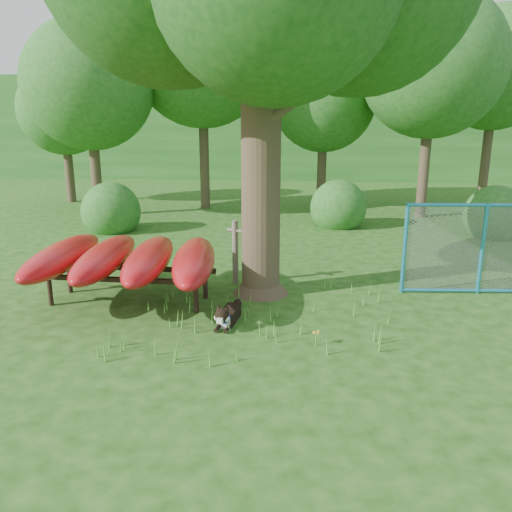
# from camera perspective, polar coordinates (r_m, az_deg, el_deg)

# --- Properties ---
(ground) EXTENTS (80.00, 80.00, 0.00)m
(ground) POSITION_cam_1_polar(r_m,az_deg,el_deg) (7.88, -2.44, -9.25)
(ground) COLOR #19450D
(ground) RESTS_ON ground
(wooden_post) EXTENTS (0.36, 0.21, 1.33)m
(wooden_post) POSITION_cam_1_polar(r_m,az_deg,el_deg) (10.21, -2.39, 0.61)
(wooden_post) COLOR #625949
(wooden_post) RESTS_ON ground
(kayak_rack) EXTENTS (3.57, 3.23, 1.09)m
(kayak_rack) POSITION_cam_1_polar(r_m,az_deg,el_deg) (9.41, -14.50, -0.30)
(kayak_rack) COLOR black
(kayak_rack) RESTS_ON ground
(husky_dog) EXTENTS (0.33, 1.02, 0.46)m
(husky_dog) POSITION_cam_1_polar(r_m,az_deg,el_deg) (8.29, -3.31, -6.81)
(husky_dog) COLOR black
(husky_dog) RESTS_ON ground
(fence_section) EXTENTS (3.04, 0.34, 2.97)m
(fence_section) POSITION_cam_1_polar(r_m,az_deg,el_deg) (10.52, 24.45, 0.74)
(fence_section) COLOR teal
(fence_section) RESTS_ON ground
(wildflower_clump) EXTENTS (0.11, 0.09, 0.23)m
(wildflower_clump) POSITION_cam_1_polar(r_m,az_deg,el_deg) (7.59, 6.90, -8.80)
(wildflower_clump) COLOR #529C33
(wildflower_clump) RESTS_ON ground
(bg_tree_a) EXTENTS (4.40, 4.40, 6.70)m
(bg_tree_a) POSITION_cam_1_polar(r_m,az_deg,el_deg) (18.77, -18.57, 18.03)
(bg_tree_a) COLOR #3D3021
(bg_tree_a) RESTS_ON ground
(bg_tree_b) EXTENTS (5.20, 5.20, 8.22)m
(bg_tree_b) POSITION_cam_1_polar(r_m,az_deg,el_deg) (19.69, -6.23, 21.79)
(bg_tree_b) COLOR #3D3021
(bg_tree_b) RESTS_ON ground
(bg_tree_c) EXTENTS (4.00, 4.00, 6.12)m
(bg_tree_c) POSITION_cam_1_polar(r_m,az_deg,el_deg) (20.13, 7.77, 17.30)
(bg_tree_c) COLOR #3D3021
(bg_tree_c) RESTS_ON ground
(bg_tree_d) EXTENTS (4.80, 4.80, 7.50)m
(bg_tree_d) POSITION_cam_1_polar(r_m,az_deg,el_deg) (18.61, 19.55, 19.85)
(bg_tree_d) COLOR #3D3021
(bg_tree_d) RESTS_ON ground
(bg_tree_e) EXTENTS (4.60, 4.60, 7.55)m
(bg_tree_e) POSITION_cam_1_polar(r_m,az_deg,el_deg) (22.29, 25.75, 18.69)
(bg_tree_e) COLOR #3D3021
(bg_tree_e) RESTS_ON ground
(bg_tree_f) EXTENTS (3.60, 3.60, 5.55)m
(bg_tree_f) POSITION_cam_1_polar(r_m,az_deg,el_deg) (22.52, -21.15, 15.25)
(bg_tree_f) COLOR #3D3021
(bg_tree_f) RESTS_ON ground
(shrub_left) EXTENTS (1.80, 1.80, 1.80)m
(shrub_left) POSITION_cam_1_polar(r_m,az_deg,el_deg) (16.16, -16.08, 2.82)
(shrub_left) COLOR #205E1E
(shrub_left) RESTS_ON ground
(shrub_right) EXTENTS (1.80, 1.80, 1.80)m
(shrub_right) POSITION_cam_1_polar(r_m,az_deg,el_deg) (16.35, 25.42, 2.08)
(shrub_right) COLOR #205E1E
(shrub_right) RESTS_ON ground
(shrub_mid) EXTENTS (1.80, 1.80, 1.80)m
(shrub_mid) POSITION_cam_1_polar(r_m,az_deg,el_deg) (16.45, 9.30, 3.41)
(shrub_mid) COLOR #205E1E
(shrub_mid) RESTS_ON ground
(wooded_hillside) EXTENTS (80.00, 12.00, 6.00)m
(wooded_hillside) POSITION_cam_1_polar(r_m,az_deg,el_deg) (35.12, 4.67, 14.50)
(wooded_hillside) COLOR #205E1E
(wooded_hillside) RESTS_ON ground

